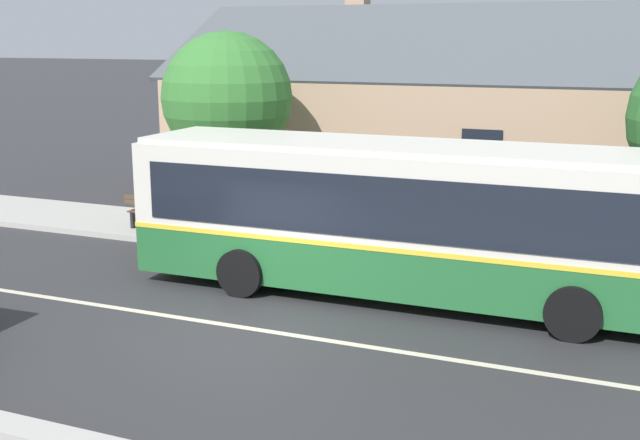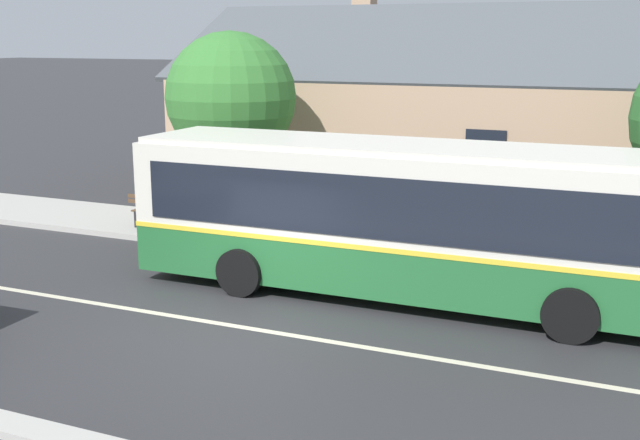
{
  "view_description": "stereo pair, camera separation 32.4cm",
  "coord_description": "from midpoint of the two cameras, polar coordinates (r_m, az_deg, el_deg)",
  "views": [
    {
      "loc": [
        6.68,
        -12.31,
        5.23
      ],
      "look_at": [
        0.17,
        3.22,
        1.37
      ],
      "focal_mm": 45.0,
      "sensor_mm": 36.0,
      "label": 1
    },
    {
      "loc": [
        6.98,
        -12.18,
        5.23
      ],
      "look_at": [
        0.17,
        3.22,
        1.37
      ],
      "focal_mm": 45.0,
      "sensor_mm": 36.0,
      "label": 2
    }
  ],
  "objects": [
    {
      "name": "transit_bus",
      "position": [
        16.24,
        5.47,
        0.3
      ],
      "size": [
        11.31,
        2.84,
        3.17
      ],
      "color": "#236633",
      "rests_on": "ground"
    },
    {
      "name": "lane_divider_stripe",
      "position": [
        14.97,
        -6.05,
        -7.61
      ],
      "size": [
        60.0,
        0.16,
        0.01
      ],
      "primitive_type": "cube",
      "color": "beige",
      "rests_on": "ground"
    },
    {
      "name": "community_building",
      "position": [
        26.75,
        13.08,
        5.84
      ],
      "size": [
        21.23,
        9.41,
        7.32
      ],
      "color": "tan",
      "rests_on": "ground"
    },
    {
      "name": "sidewalk_far",
      "position": [
        20.16,
        2.15,
        -1.93
      ],
      "size": [
        60.0,
        3.0,
        0.15
      ],
      "primitive_type": "cube",
      "color": "#ADAAA3",
      "rests_on": "ground"
    },
    {
      "name": "bench_by_building",
      "position": [
        22.08,
        -12.18,
        0.39
      ],
      "size": [
        1.51,
        0.51,
        0.94
      ],
      "color": "brown",
      "rests_on": "sidewalk_far"
    },
    {
      "name": "street_tree_secondary",
      "position": [
        22.21,
        -7.2,
        8.41
      ],
      "size": [
        3.56,
        3.56,
        5.4
      ],
      "color": "#4C3828",
      "rests_on": "ground"
    },
    {
      "name": "ground_plane",
      "position": [
        14.97,
        -6.05,
        -7.62
      ],
      "size": [
        300.0,
        300.0,
        0.0
      ],
      "primitive_type": "plane",
      "color": "#2D2D30"
    }
  ]
}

